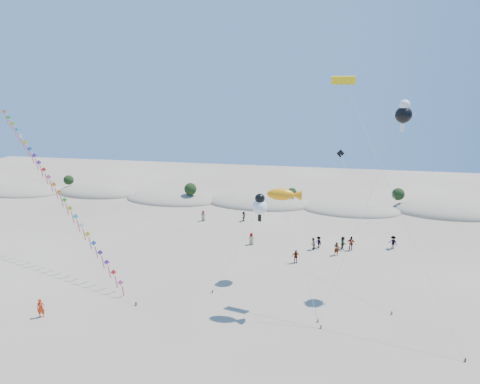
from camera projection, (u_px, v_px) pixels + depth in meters
name	position (u px, v px, depth m)	size (l,w,h in m)	color
ground	(168.00, 377.00, 29.06)	(160.00, 160.00, 0.00)	#87735D
dune_ridge	(264.00, 203.00, 71.69)	(145.30, 11.49, 5.57)	gray
kite_train	(55.00, 186.00, 46.76)	(25.73, 16.29, 18.02)	#3F2D1E
fish_kite	(285.00, 195.00, 35.69)	(5.35, 3.77, 11.59)	#3F2D1E
cartoon_kite_low	(260.00, 205.00, 42.37)	(4.98, 5.47, 9.47)	#3F2D1E
cartoon_kite_high	(404.00, 113.00, 38.11)	(8.20, 9.53, 19.17)	#3F2D1E
parafoil_kite	(346.00, 86.00, 36.70)	(10.98, 10.84, 21.31)	#3F2D1E
dark_kite	(354.00, 195.00, 43.89)	(5.27, 13.20, 13.23)	#3F2D1E
flyer_foreground	(41.00, 308.00, 36.37)	(0.65, 0.43, 1.79)	red
beachgoers	(309.00, 238.00, 53.34)	(28.13, 14.90, 1.85)	slate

